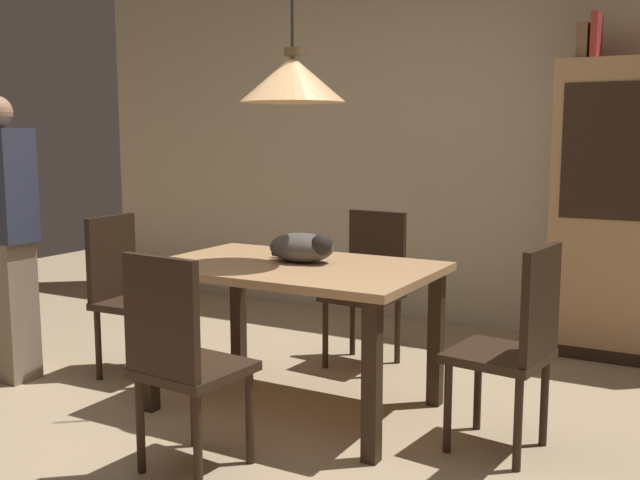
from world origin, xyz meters
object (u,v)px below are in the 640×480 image
Objects in this scene: chair_near_front at (181,355)px; cat_sleeping at (303,247)px; chair_left_side at (126,288)px; book_red_tall at (596,37)px; person_standing at (3,239)px; pendant_lamp at (292,79)px; chair_right_side at (516,341)px; chair_far_back at (369,281)px; book_brown_thick at (585,42)px; dining_table at (294,284)px.

chair_near_front is 1.00m from cat_sleeping.
book_red_tall reaches higher than chair_left_side.
chair_left_side is 0.73m from person_standing.
book_red_tall is (1.11, 1.78, 0.33)m from pendant_lamp.
chair_right_side is at bearing 37.45° from chair_near_front.
chair_left_side reaches higher than cat_sleeping.
chair_left_side is (-1.12, 0.87, 0.00)m from chair_near_front.
book_red_tall is (1.09, 1.71, 1.16)m from cat_sleeping.
cat_sleeping is 0.84m from pendant_lamp.
cat_sleeping is at bearing -89.18° from chair_far_back.
chair_right_side reaches higher than cat_sleeping.
chair_right_side is 2.84m from person_standing.
chair_right_side is 1.16m from cat_sleeping.
book_red_tall reaches higher than cat_sleeping.
chair_near_front is 1.45m from pendant_lamp.
chair_right_side is 2.31m from book_brown_thick.
chair_far_back is at bearing 141.66° from chair_right_side.
chair_far_back is 1.44m from chair_left_side.
pendant_lamp is (-0.01, -0.88, 1.15)m from chair_far_back.
pendant_lamp is (1.13, 0.00, 1.15)m from chair_left_side.
chair_left_side is at bearing -142.13° from chair_far_back.
dining_table is 3.55× the size of cat_sleeping.
book_brown_thick is (1.05, 2.66, 1.45)m from chair_near_front.
book_red_tall is at bearing 39.27° from chair_far_back.
cat_sleeping is 2.34m from book_red_tall.
chair_far_back is at bearing 89.60° from chair_near_front.
book_brown_thick reaches higher than chair_left_side.
chair_far_back is 1.45m from pendant_lamp.
dining_table is 2.49m from book_red_tall.
dining_table is 0.87× the size of person_standing.
pendant_lamp is at bearing -120.38° from book_brown_thick.
person_standing is (-1.67, -0.39, -0.85)m from pendant_lamp.
chair_far_back is 2.00m from book_brown_thick.
chair_left_side is 2.26m from chair_right_side.
pendant_lamp is at bearing -104.28° from cat_sleeping.
book_red_tall reaches higher than dining_table.
chair_left_side is 3.22m from book_red_tall.
chair_left_side is 3.32× the size of book_red_tall.
chair_far_back is at bearing -140.73° from book_red_tall.
cat_sleeping is at bearing 15.19° from person_standing.
chair_far_back is 1.00× the size of chair_left_side.
chair_right_side is (1.13, 0.87, 0.00)m from chair_near_front.
chair_near_front and chair_right_side have the same top height.
dining_table is 0.89m from chair_far_back.
book_brown_thick is 3.67m from person_standing.
chair_far_back and chair_left_side have the same top height.
cat_sleeping is (1.15, 0.07, 0.32)m from chair_left_side.
pendant_lamp is 5.42× the size of book_brown_thick.
book_brown_thick is (-0.08, 1.79, 1.45)m from chair_right_side.
book_brown_thick reaches higher than cat_sleeping.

